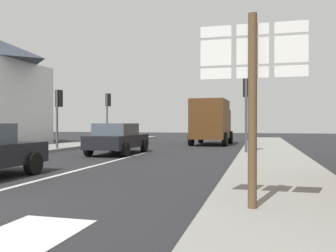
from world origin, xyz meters
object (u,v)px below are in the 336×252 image
object	(u,v)px
traffic_light_near_left	(58,106)
traffic_light_far_left	(108,107)
delivery_truck	(211,121)
sedan_far	(118,138)
route_sign_post	(253,90)
traffic_light_near_right	(246,98)

from	to	relation	value
traffic_light_near_left	traffic_light_far_left	xyz separation A→B (m)	(0.00, 6.41, 0.24)
delivery_truck	traffic_light_far_left	bearing A→B (deg)	-172.20
sedan_far	traffic_light_near_left	world-z (taller)	traffic_light_near_left
route_sign_post	traffic_light_near_left	xyz separation A→B (m)	(-10.32, 11.20, 0.41)
traffic_light_near_right	route_sign_post	bearing A→B (deg)	-87.52
delivery_truck	route_sign_post	world-z (taller)	route_sign_post
traffic_light_near_right	traffic_light_near_left	size ratio (longest dim) A/B	1.10
traffic_light_far_left	traffic_light_near_left	bearing A→B (deg)	-90.00
delivery_truck	traffic_light_near_right	xyz separation A→B (m)	(2.60, -7.55, 1.01)
delivery_truck	route_sign_post	distance (m)	18.85
route_sign_post	traffic_light_near_right	world-z (taller)	traffic_light_near_right
delivery_truck	traffic_light_far_left	distance (m)	7.38
route_sign_post	traffic_light_far_left	world-z (taller)	traffic_light_far_left
delivery_truck	traffic_light_near_left	size ratio (longest dim) A/B	1.55
route_sign_post	traffic_light_far_left	size ratio (longest dim) A/B	0.89
traffic_light_near_right	traffic_light_near_left	xyz separation A→B (m)	(-9.84, 0.15, -0.25)
sedan_far	traffic_light_far_left	distance (m)	8.70
traffic_light_far_left	traffic_light_near_right	bearing A→B (deg)	-33.69
route_sign_post	traffic_light_near_left	distance (m)	15.23
traffic_light_near_left	delivery_truck	bearing A→B (deg)	45.62
sedan_far	traffic_light_near_left	distance (m)	4.37
traffic_light_near_right	traffic_light_near_left	distance (m)	9.84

